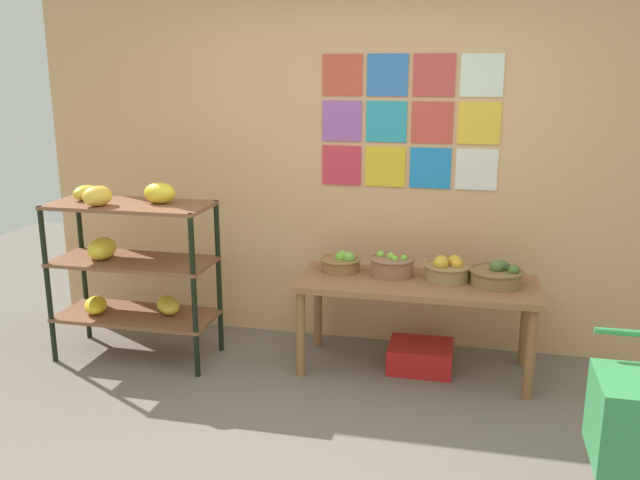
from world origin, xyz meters
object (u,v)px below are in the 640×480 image
(banana_shelf_unit, at_px, (127,256))
(fruit_basket_left, at_px, (341,262))
(fruit_basket_back_left, at_px, (447,269))
(produce_crate_under_table, at_px, (420,356))
(fruit_basket_back_right, at_px, (497,275))
(fruit_basket_right, at_px, (392,265))
(display_table, at_px, (416,292))

(banana_shelf_unit, xyz_separation_m, fruit_basket_left, (1.43, 0.32, -0.04))
(fruit_basket_back_left, relative_size, produce_crate_under_table, 0.74)
(fruit_basket_back_right, height_order, produce_crate_under_table, fruit_basket_back_right)
(banana_shelf_unit, bearing_deg, fruit_basket_back_left, 7.45)
(fruit_basket_right, xyz_separation_m, produce_crate_under_table, (0.22, -0.07, -0.61))
(display_table, relative_size, fruit_basket_back_left, 4.95)
(banana_shelf_unit, relative_size, fruit_basket_back_left, 3.93)
(fruit_basket_back_left, bearing_deg, produce_crate_under_table, -159.97)
(fruit_basket_back_left, distance_m, fruit_basket_back_right, 0.32)
(fruit_basket_back_left, xyz_separation_m, fruit_basket_right, (-0.36, 0.01, -0.00))
(fruit_basket_right, distance_m, fruit_basket_back_right, 0.68)
(banana_shelf_unit, distance_m, fruit_basket_right, 1.81)
(banana_shelf_unit, height_order, fruit_basket_back_right, banana_shelf_unit)
(display_table, height_order, fruit_basket_back_right, fruit_basket_back_right)
(fruit_basket_back_left, height_order, produce_crate_under_table, fruit_basket_back_left)
(banana_shelf_unit, relative_size, display_table, 0.80)
(fruit_basket_left, xyz_separation_m, produce_crate_under_table, (0.57, -0.09, -0.60))
(fruit_basket_left, height_order, fruit_basket_back_right, fruit_basket_back_right)
(produce_crate_under_table, bearing_deg, display_table, -146.86)
(banana_shelf_unit, bearing_deg, fruit_basket_right, 9.34)
(banana_shelf_unit, distance_m, fruit_basket_back_left, 2.16)
(display_table, bearing_deg, fruit_basket_right, 151.81)
(display_table, relative_size, fruit_basket_back_right, 4.47)
(banana_shelf_unit, xyz_separation_m, fruit_basket_back_right, (2.46, 0.24, -0.04))
(fruit_basket_right, relative_size, produce_crate_under_table, 0.72)
(fruit_basket_left, bearing_deg, fruit_basket_right, -4.49)
(produce_crate_under_table, bearing_deg, fruit_basket_back_right, 1.46)
(fruit_basket_back_left, height_order, fruit_basket_left, fruit_basket_back_left)
(fruit_basket_back_right, xyz_separation_m, produce_crate_under_table, (-0.46, -0.01, -0.61))
(produce_crate_under_table, bearing_deg, fruit_basket_right, 163.05)
(fruit_basket_back_right, bearing_deg, fruit_basket_left, 175.46)
(display_table, relative_size, fruit_basket_left, 5.52)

